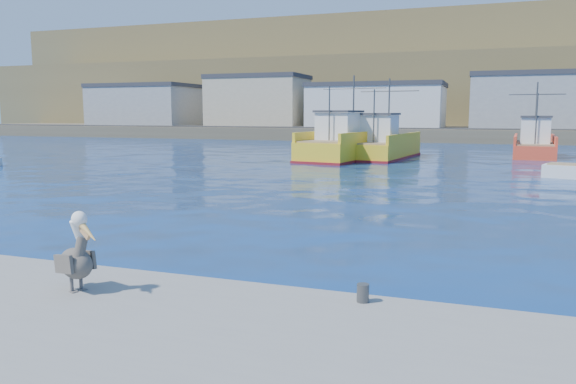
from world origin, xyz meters
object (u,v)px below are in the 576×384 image
(trawler_yellow_b, at_px, (384,146))
(boat_orange, at_px, (534,144))
(trawler_yellow_a, at_px, (346,145))
(pelican, at_px, (77,257))

(trawler_yellow_b, relative_size, boat_orange, 1.24)
(trawler_yellow_a, bearing_deg, trawler_yellow_b, 32.89)
(trawler_yellow_b, distance_m, pelican, 36.73)
(trawler_yellow_a, relative_size, pelican, 8.50)
(trawler_yellow_a, height_order, trawler_yellow_b, trawler_yellow_a)
(trawler_yellow_b, relative_size, pelican, 7.33)
(trawler_yellow_b, bearing_deg, trawler_yellow_a, -147.11)
(trawler_yellow_b, distance_m, boat_orange, 12.51)
(trawler_yellow_a, height_order, pelican, trawler_yellow_a)
(trawler_yellow_a, distance_m, boat_orange, 15.63)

